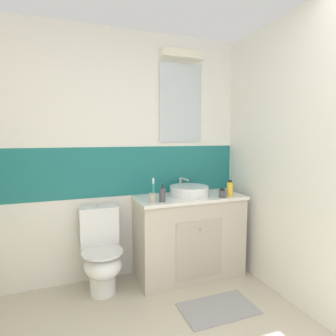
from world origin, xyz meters
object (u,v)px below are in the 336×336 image
object	(u,v)px
soap_dispenser	(162,195)
toilet	(101,253)
toothbrush_cup	(152,196)
sink_basin	(189,190)
hair_gel_jar	(222,193)
mouthwash_bottle	(230,189)

from	to	relation	value
soap_dispenser	toilet	bearing A→B (deg)	163.77
toilet	toothbrush_cup	world-z (taller)	toothbrush_cup
sink_basin	toilet	bearing A→B (deg)	179.87
toilet	hair_gel_jar	size ratio (longest dim) A/B	8.80
toilet	toothbrush_cup	xyz separation A→B (m)	(0.45, -0.17, 0.54)
sink_basin	mouthwash_bottle	size ratio (longest dim) A/B	2.65
toothbrush_cup	mouthwash_bottle	world-z (taller)	toothbrush_cup
soap_dispenser	hair_gel_jar	size ratio (longest dim) A/B	1.84
soap_dispenser	mouthwash_bottle	xyz separation A→B (m)	(0.72, -0.02, 0.01)
toilet	soap_dispenser	distance (m)	0.79
sink_basin	soap_dispenser	world-z (taller)	same
toothbrush_cup	mouthwash_bottle	xyz separation A→B (m)	(0.82, -0.01, 0.02)
sink_basin	toilet	size ratio (longest dim) A/B	0.55
toothbrush_cup	sink_basin	bearing A→B (deg)	20.27
soap_dispenser	mouthwash_bottle	bearing A→B (deg)	-1.51
toilet	soap_dispenser	world-z (taller)	soap_dispenser
toothbrush_cup	hair_gel_jar	bearing A→B (deg)	-2.45
toilet	hair_gel_jar	xyz separation A→B (m)	(1.17, -0.20, 0.52)
toilet	sink_basin	bearing A→B (deg)	-0.13
toilet	mouthwash_bottle	distance (m)	1.40
mouthwash_bottle	sink_basin	bearing A→B (deg)	154.55
toilet	mouthwash_bottle	world-z (taller)	mouthwash_bottle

